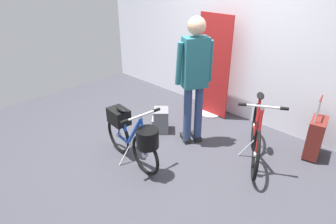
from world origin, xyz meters
TOP-DOWN VIEW (x-y plane):
  - ground_plane at (0.00, 0.00)m, footprint 6.09×6.09m
  - back_wall at (0.00, 1.75)m, footprint 6.09×0.10m
  - floor_banner_stand at (-0.28, 1.44)m, footprint 0.60×0.36m
  - folding_bike_foreground at (-0.12, -0.38)m, footprint 1.12×0.53m
  - display_bike_left at (0.92, 0.76)m, footprint 0.74×1.16m
  - visitor_near_wall at (0.06, 0.55)m, footprint 0.37×0.47m
  - rolling_suitcase at (1.44, 1.37)m, footprint 0.25×0.39m
  - backpack_on_floor at (-0.47, 0.44)m, footprint 0.34×0.34m

SIDE VIEW (x-z plane):
  - ground_plane at x=0.00m, z-range 0.00..0.00m
  - backpack_on_floor at x=-0.47m, z-range 0.00..0.35m
  - rolling_suitcase at x=1.44m, z-range -0.13..0.70m
  - display_bike_left at x=0.92m, z-range -0.11..0.81m
  - folding_bike_foreground at x=-0.12m, z-range 0.02..0.82m
  - floor_banner_stand at x=-0.28m, z-range -0.09..1.56m
  - visitor_near_wall at x=0.06m, z-range 0.14..1.88m
  - back_wall at x=0.00m, z-range 0.00..2.71m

